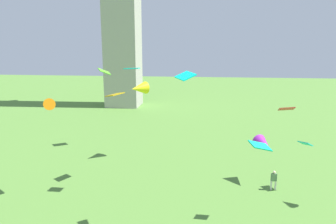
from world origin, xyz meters
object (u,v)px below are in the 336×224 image
kite_flying_1 (260,146)px  kite_flying_2 (287,109)px  person_3 (274,179)px  kite_flying_4 (115,95)px  kite_flying_7 (305,144)px  kite_flying_6 (185,76)px  kite_flying_9 (104,72)px  kite_flying_3 (139,88)px  kite_flying_5 (264,145)px  kite_flying_11 (48,105)px  kite_flying_8 (132,68)px

kite_flying_1 → kite_flying_2: bearing=29.7°
kite_flying_1 → kite_flying_2: size_ratio=1.38×
person_3 → kite_flying_4: kite_flying_4 is taller
kite_flying_4 → kite_flying_7: size_ratio=1.44×
kite_flying_6 → kite_flying_2: bearing=76.8°
kite_flying_2 → kite_flying_9: size_ratio=0.62×
kite_flying_3 → kite_flying_4: bearing=-60.7°
kite_flying_5 → kite_flying_4: bearing=161.7°
kite_flying_3 → kite_flying_11: (-5.55, -9.17, -0.21)m
kite_flying_6 → kite_flying_11: (-11.34, 4.14, -2.87)m
kite_flying_5 → kite_flying_11: bearing=171.0°
person_3 → kite_flying_1: bearing=-118.9°
kite_flying_1 → kite_flying_4: (-11.35, 8.01, 1.70)m
person_3 → kite_flying_1: 9.72m
kite_flying_8 → kite_flying_11: bearing=8.1°
kite_flying_9 → kite_flying_4: bearing=72.7°
kite_flying_11 → kite_flying_2: bearing=133.9°
kite_flying_4 → kite_flying_9: 10.63m
kite_flying_7 → kite_flying_11: (-21.19, -3.18, 3.47)m
kite_flying_6 → kite_flying_1: bearing=53.0°
kite_flying_8 → kite_flying_11: kite_flying_8 is taller
kite_flying_5 → kite_flying_6: (-6.67, -8.35, 6.95)m
kite_flying_4 → kite_flying_11: kite_flying_11 is taller
kite_flying_4 → kite_flying_7: 17.02m
kite_flying_8 → kite_flying_9: kite_flying_8 is taller
person_3 → kite_flying_7: size_ratio=1.40×
kite_flying_3 → kite_flying_8: 8.79m
kite_flying_2 → kite_flying_5: kite_flying_2 is taller
person_3 → kite_flying_9: kite_flying_9 is taller
kite_flying_4 → kite_flying_11: bearing=155.0°
kite_flying_2 → kite_flying_9: (-17.49, 15.17, 1.10)m
kite_flying_5 → kite_flying_9: bearing=131.0°
kite_flying_9 → kite_flying_3: bearing=102.3°
kite_flying_6 → kite_flying_8: size_ratio=1.31×
kite_flying_2 → kite_flying_11: 18.16m
kite_flying_6 → kite_flying_3: bearing=173.7°
kite_flying_6 → kite_flying_4: bearing=-167.7°
kite_flying_3 → kite_flying_9: kite_flying_9 is taller
kite_flying_6 → kite_flying_8: kite_flying_6 is taller
kite_flying_7 → kite_flying_4: bearing=57.4°
person_3 → kite_flying_1: (-2.76, -7.56, 5.44)m
kite_flying_7 → person_3: bearing=65.8°
person_3 → kite_flying_3: size_ratio=0.75×
kite_flying_5 → kite_flying_9: size_ratio=1.39×
kite_flying_7 → kite_flying_9: bearing=32.3°
person_3 → kite_flying_11: bearing=179.8°
kite_flying_1 → kite_flying_4: kite_flying_4 is taller
person_3 → kite_flying_3: (-13.20, 6.34, 6.91)m
kite_flying_11 → kite_flying_1: bearing=124.2°
kite_flying_9 → kite_flying_11: bearing=47.6°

